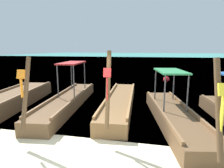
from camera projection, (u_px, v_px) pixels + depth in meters
ground at (82, 163)px, 4.59m from camera, size 120.00×120.00×0.00m
sea_water at (151, 57)px, 63.42m from camera, size 120.00×120.00×0.00m
longtail_boat_violet_ribbon at (17, 98)px, 9.36m from camera, size 2.20×5.62×2.78m
longtail_boat_orange_ribbon at (68, 100)px, 8.91m from camera, size 1.77×7.01×2.44m
longtail_boat_red_ribbon at (120, 102)px, 8.80m from camera, size 1.61×6.88×2.60m
longtail_boat_yellow_ribbon at (174, 115)px, 6.92m from camera, size 2.14×6.09×2.48m
mooring_buoy_near at (166, 80)px, 15.38m from camera, size 0.49×0.49×0.49m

